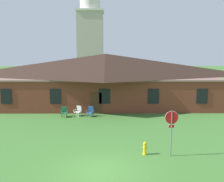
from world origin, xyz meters
TOP-DOWN VIEW (x-y plane):
  - ground_plane at (0.00, 0.00)m, footprint 200.00×200.00m
  - brick_building at (-0.00, 17.88)m, footprint 25.30×10.40m
  - dome_tower at (-3.17, 38.65)m, footprint 5.18×5.18m
  - stop_sign at (4.14, 1.89)m, footprint 0.81×0.07m
  - lawn_chair_by_porch at (-3.83, 11.53)m, footprint 0.72×0.77m
  - lawn_chair_near_door at (-2.55, 12.00)m, footprint 0.81×0.85m
  - lawn_chair_left_end at (-1.35, 11.76)m, footprint 0.76×0.82m
  - fire_hydrant at (2.64, 2.14)m, footprint 0.36×0.28m

SIDE VIEW (x-z plane):
  - ground_plane at x=0.00m, z-range 0.00..0.00m
  - fire_hydrant at x=2.64m, z-range -0.02..0.77m
  - lawn_chair_by_porch at x=-3.83m, z-range 0.02..0.98m
  - lawn_chair_near_door at x=-2.55m, z-range 0.02..0.98m
  - lawn_chair_left_end at x=-1.35m, z-range 0.02..0.98m
  - stop_sign at x=4.14m, z-range 0.58..3.33m
  - brick_building at x=0.00m, z-range 0.06..5.97m
  - dome_tower at x=-3.17m, z-range -0.82..18.71m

